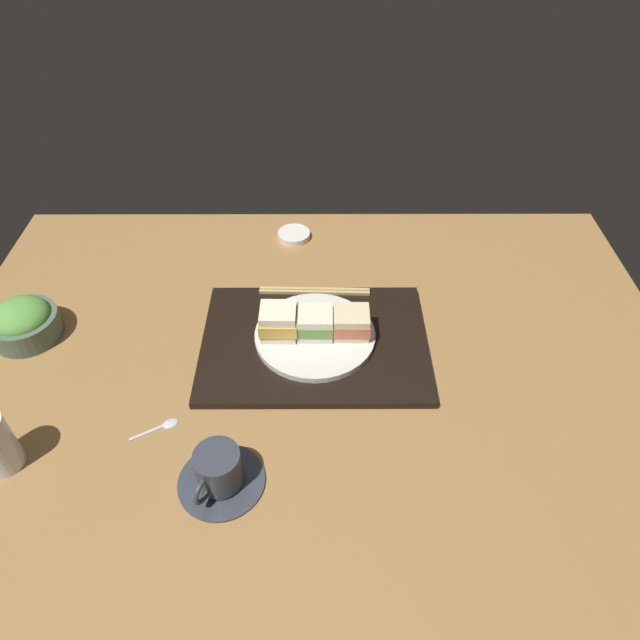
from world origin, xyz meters
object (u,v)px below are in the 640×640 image
at_px(sandwich_middle, 315,323).
at_px(teaspoon, 164,425).
at_px(sandwich_plate, 315,335).
at_px(sandwich_far, 278,322).
at_px(coffee_cup, 219,472).
at_px(small_sauce_dish, 294,235).
at_px(salad_bowl, 23,322).
at_px(chopsticks_pair, 315,291).
at_px(sandwich_near, 351,323).

relative_size(sandwich_middle, teaspoon, 0.85).
bearing_deg(sandwich_middle, sandwich_plate, 0.00).
relative_size(sandwich_far, coffee_cup, 0.53).
bearing_deg(sandwich_plate, small_sauce_dish, -81.65).
bearing_deg(salad_bowl, teaspoon, 144.72).
relative_size(sandwich_plate, teaspoon, 2.88).
distance_m(salad_bowl, chopsticks_pair, 0.57).
xyz_separation_m(sandwich_near, salad_bowl, (0.63, -0.02, -0.02)).
height_order(sandwich_plate, sandwich_far, sandwich_far).
xyz_separation_m(sandwich_plate, sandwich_near, (-0.07, -0.00, 0.03)).
bearing_deg(chopsticks_pair, sandwich_far, 63.55).
distance_m(sandwich_plate, salad_bowl, 0.56).
distance_m(sandwich_far, small_sauce_dish, 0.36).
height_order(salad_bowl, coffee_cup, salad_bowl).
distance_m(chopsticks_pair, small_sauce_dish, 0.22).
height_order(sandwich_near, chopsticks_pair, sandwich_near).
relative_size(coffee_cup, small_sauce_dish, 1.78).
bearing_deg(coffee_cup, sandwich_near, -125.03).
distance_m(sandwich_near, sandwich_middle, 0.07).
bearing_deg(chopsticks_pair, salad_bowl, 11.02).
bearing_deg(salad_bowl, chopsticks_pair, -168.98).
xyz_separation_m(coffee_cup, teaspoon, (0.11, -0.11, -0.03)).
relative_size(chopsticks_pair, coffee_cup, 1.69).
distance_m(sandwich_middle, salad_bowl, 0.56).
distance_m(small_sauce_dish, teaspoon, 0.58).
height_order(sandwich_middle, coffee_cup, sandwich_middle).
bearing_deg(sandwich_plate, teaspoon, 37.56).
height_order(small_sauce_dish, teaspoon, small_sauce_dish).
height_order(sandwich_middle, salad_bowl, same).
bearing_deg(sandwich_middle, sandwich_far, 1.18).
bearing_deg(sandwich_plate, chopsticks_pair, -89.35).
distance_m(chopsticks_pair, coffee_cup, 0.46).
distance_m(chopsticks_pair, teaspoon, 0.41).
bearing_deg(sandwich_plate, coffee_cup, 64.43).
bearing_deg(chopsticks_pair, teaspoon, 52.44).
relative_size(sandwich_middle, small_sauce_dish, 0.89).
bearing_deg(salad_bowl, sandwich_middle, 177.61).
height_order(sandwich_plate, chopsticks_pair, sandwich_plate).
relative_size(sandwich_plate, sandwich_far, 3.23).
bearing_deg(coffee_cup, sandwich_plate, -115.57).
relative_size(sandwich_plate, chopsticks_pair, 1.00).
bearing_deg(sandwich_far, small_sauce_dish, -92.71).
distance_m(sandwich_far, teaspoon, 0.27).
bearing_deg(sandwich_far, chopsticks_pair, -116.45).
height_order(sandwich_near, coffee_cup, sandwich_near).
relative_size(sandwich_far, small_sauce_dish, 0.94).
bearing_deg(sandwich_middle, salad_bowl, -2.39).
xyz_separation_m(chopsticks_pair, teaspoon, (0.25, 0.33, -0.02)).
bearing_deg(coffee_cup, chopsticks_pair, -108.21).
height_order(sandwich_plate, coffee_cup, coffee_cup).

